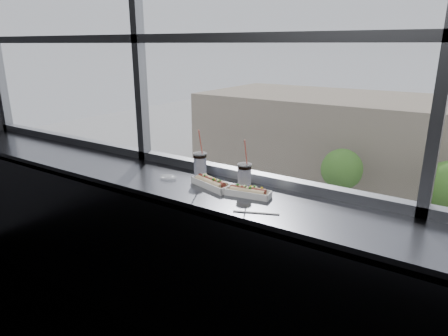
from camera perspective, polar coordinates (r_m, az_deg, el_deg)
The scene contains 18 objects.
wall_back_lower at distance 2.86m, azimuth 4.29°, elevation -12.33°, with size 6.00×6.00×0.00m, color black.
counter at distance 2.42m, azimuth 1.35°, elevation -4.33°, with size 6.00×0.55×0.06m, color slate.
counter_fascia at distance 2.48m, azimuth -2.03°, elevation -17.40°, with size 6.00×0.04×1.04m, color slate.
hotdog_tray_left at distance 2.51m, azimuth -1.81°, elevation -2.14°, with size 0.31×0.18×0.07m.
hotdog_tray_right at distance 2.37m, azimuth 3.45°, elevation -3.40°, with size 0.28×0.13×0.07m.
soda_cup_left at distance 2.65m, azimuth -3.43°, elevation 0.49°, with size 0.09×0.09×0.34m.
soda_cup_right at distance 2.43m, azimuth 2.93°, elevation -1.14°, with size 0.09×0.09×0.33m.
loose_straw at distance 2.14m, azimuth 4.61°, elevation -6.37°, with size 0.01×0.01×0.25m, color white.
wrapper at distance 2.69m, azimuth -7.99°, elevation -1.26°, with size 0.11×0.08×0.03m, color silver.
street_asphalt at distance 25.71m, azimuth 27.01°, elevation -14.99°, with size 80.00×10.00×0.06m, color black.
far_sidewalk at distance 32.86m, azimuth 28.86°, elevation -8.18°, with size 80.00×6.00×0.04m, color #A1A09F.
car_near_b at distance 23.79m, azimuth 5.00°, elevation -12.85°, with size 5.84×2.43×1.95m, color black.
car_near_a at distance 27.12m, azimuth -7.59°, elevation -8.51°, with size 6.94×2.89×2.31m, color silver.
car_far_a at distance 31.17m, azimuth 8.06°, elevation -5.01°, with size 6.92×2.88×2.31m, color black.
car_near_c at distance 21.98m, azimuth 20.91°, elevation -16.96°, with size 5.61×2.34×1.87m, color #BC2A3F.
pedestrian_b at distance 32.82m, azimuth 28.79°, elevation -6.36°, with size 0.84×0.63×1.89m, color #66605B.
pedestrian_a at distance 34.10m, azimuth 17.37°, elevation -3.91°, with size 0.92×0.69×2.07m, color #66605B.
tree_left at distance 32.86m, azimuth 16.47°, elevation -0.19°, with size 3.28×3.28×5.13m.
Camera 1 is at (1.20, -0.68, 1.96)m, focal length 32.00 mm.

